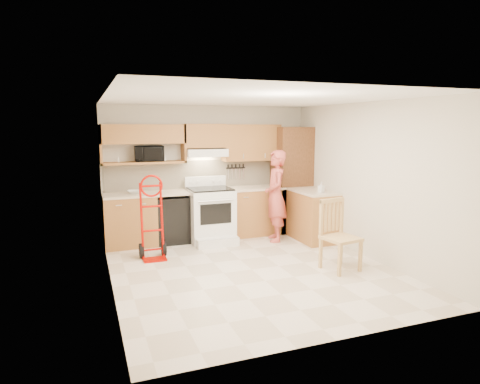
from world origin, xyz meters
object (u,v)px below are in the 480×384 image
microwave (149,154)px  dining_chair (341,236)px  person (276,196)px  range (211,210)px  hand_truck (153,221)px

microwave → dining_chair: (2.38, -2.55, -1.10)m
microwave → person: 2.43m
range → hand_truck: hand_truck is taller
microwave → hand_truck: (-0.13, -1.04, -1.02)m
hand_truck → range: bearing=29.7°
person → hand_truck: 2.34m
microwave → person: bearing=-15.9°
range → dining_chair: size_ratio=1.12×
microwave → range: (1.04, -0.38, -1.04)m
person → dining_chair: bearing=20.9°
microwave → hand_truck: 1.46m
dining_chair → range: bearing=112.4°
hand_truck → dining_chair: 2.93m
range → dining_chair: range is taller
person → dining_chair: (0.20, -1.82, -0.32)m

